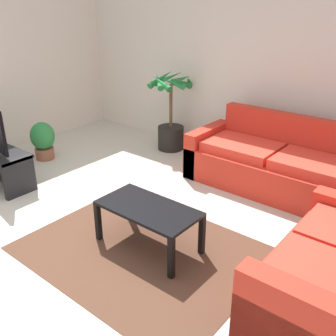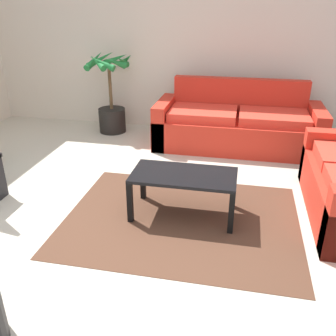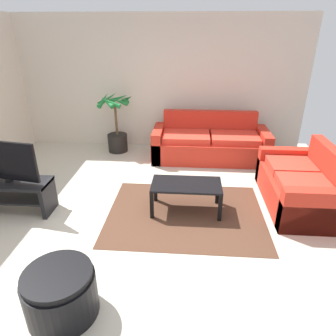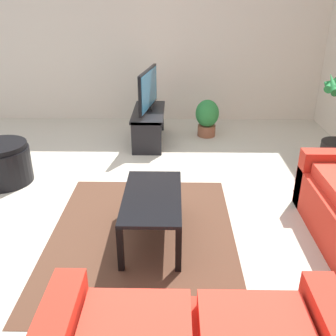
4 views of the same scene
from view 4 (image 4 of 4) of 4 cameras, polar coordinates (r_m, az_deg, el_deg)
ground_plane at (r=4.13m, az=-6.36°, el=-5.27°), size 6.60×6.60×0.00m
wall_left at (r=6.59m, az=-3.69°, el=18.67°), size 0.06×6.00×2.70m
tv_stand at (r=5.69m, az=-2.89°, el=6.94°), size 1.10×0.45×0.48m
tv at (r=5.56m, az=-2.96°, el=11.62°), size 0.98×0.20×0.59m
coffee_table at (r=3.39m, az=-2.36°, el=-4.99°), size 0.98×0.51×0.44m
area_rug at (r=3.60m, az=-3.88°, el=-10.10°), size 2.20×1.70×0.01m
potted_plant_small at (r=5.95m, az=5.85°, el=7.62°), size 0.36×0.36×0.57m
ottoman at (r=4.86m, az=-23.50°, el=0.66°), size 0.65×0.65×0.48m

